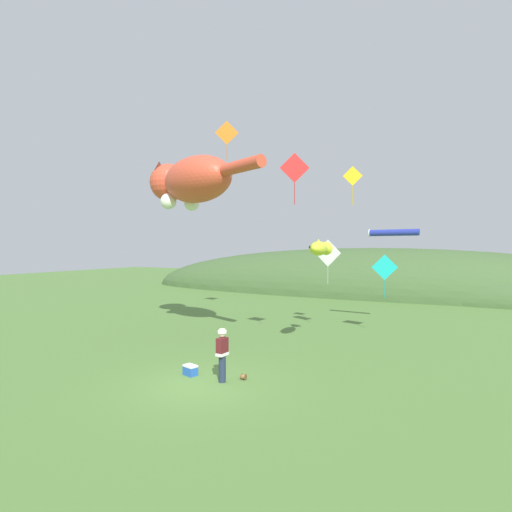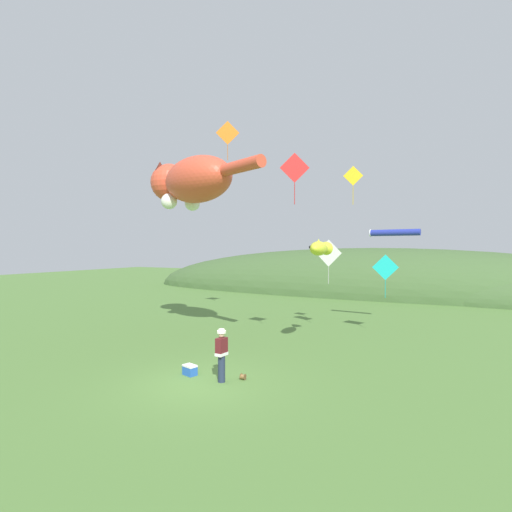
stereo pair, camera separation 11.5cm
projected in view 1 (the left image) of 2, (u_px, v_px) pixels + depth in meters
The scene contains 13 objects.
ground_plane at pixel (201, 384), 13.09m from camera, with size 120.00×120.00×0.00m, color #517A38.
distant_hill_ridge at pixel (388, 295), 38.14m from camera, with size 51.89×12.16×8.95m.
festival_attendant at pixel (222, 354), 13.27m from camera, with size 0.30×0.44×1.77m.
kite_spool at pixel (244, 377), 13.52m from camera, with size 0.16×0.20×0.20m.
picnic_cooler at pixel (190, 370), 14.00m from camera, with size 0.56×0.45×0.36m.
kite_giant_cat at pixel (190, 181), 20.02m from camera, with size 8.27×4.35×2.67m.
kite_fish_windsock at pixel (320, 248), 17.08m from camera, with size 0.81×2.33×0.71m.
kite_tube_streamer at pixel (393, 233), 22.14m from camera, with size 2.73×0.66×0.44m.
kite_diamond_gold at pixel (353, 177), 18.63m from camera, with size 0.87×0.31×1.81m.
kite_diamond_white at pixel (328, 253), 20.92m from camera, with size 1.42×0.10×2.32m.
kite_diamond_red at pixel (295, 168), 16.61m from camera, with size 1.11×0.60×2.15m.
kite_diamond_teal at pixel (385, 268), 20.17m from camera, with size 1.25×0.36×2.20m.
kite_diamond_orange at pixel (227, 133), 23.10m from camera, with size 1.20×0.68×2.27m.
Camera 1 is at (7.46, -10.80, 4.47)m, focal length 28.00 mm.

